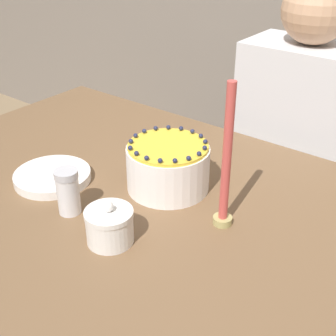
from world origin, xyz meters
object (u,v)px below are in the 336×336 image
Objects in this scene: person_man_blue_shirt at (291,177)px; cake at (168,167)px; candle at (226,169)px; sugar_shaker at (68,191)px; sugar_bowl at (110,226)px.

cake is at bearing 80.68° from person_man_blue_shirt.
person_man_blue_shirt is (-0.10, 0.66, -0.36)m from candle.
person_man_blue_shirt is at bearing 75.41° from sugar_shaker.
sugar_shaker is 0.92m from person_man_blue_shirt.
cake is 0.22m from candle.
cake is 0.17× the size of person_man_blue_shirt.
candle is (0.32, 0.19, 0.09)m from sugar_shaker.
cake is 2.00× the size of sugar_bowl.
candle is (0.20, -0.05, 0.08)m from cake.
candle is 0.76m from person_man_blue_shirt.
sugar_shaker reaches higher than sugar_bowl.
sugar_bowl is 0.91m from person_man_blue_shirt.
cake reaches higher than sugar_shaker.
sugar_shaker is 0.38m from candle.
sugar_shaker is 0.33× the size of candle.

